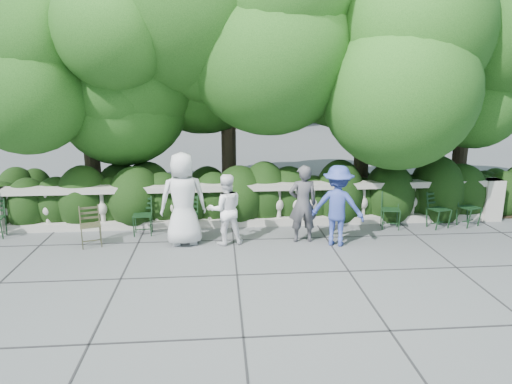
{
  "coord_description": "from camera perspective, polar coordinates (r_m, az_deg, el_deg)",
  "views": [
    {
      "loc": [
        -0.78,
        -8.4,
        3.32
      ],
      "look_at": [
        0.0,
        1.0,
        1.0
      ],
      "focal_mm": 32.0,
      "sensor_mm": 36.0,
      "label": 1
    }
  ],
  "objects": [
    {
      "name": "chair_c",
      "position": [
        10.29,
        -13.95,
        -5.43
      ],
      "size": [
        0.47,
        0.5,
        0.84
      ],
      "primitive_type": null,
      "rotation": [
        0.0,
        0.0,
        0.06
      ],
      "color": "black",
      "rests_on": "ground"
    },
    {
      "name": "chair_d",
      "position": [
        10.84,
        16.43,
        -4.6
      ],
      "size": [
        0.54,
        0.57,
        0.84
      ],
      "primitive_type": null,
      "rotation": [
        0.0,
        0.0,
        -0.24
      ],
      "color": "black",
      "rests_on": "ground"
    },
    {
      "name": "person_older_blue",
      "position": [
        9.43,
        10.16,
        -1.69
      ],
      "size": [
        1.23,
        0.97,
        1.66
      ],
      "primitive_type": "imported",
      "rotation": [
        0.0,
        0.0,
        2.77
      ],
      "color": "#314295",
      "rests_on": "ground"
    },
    {
      "name": "ground",
      "position": [
        9.06,
        0.53,
        -7.67
      ],
      "size": [
        90.0,
        90.0,
        0.0
      ],
      "primitive_type": "plane",
      "color": "#4B4E53",
      "rests_on": "ground"
    },
    {
      "name": "person_businessman",
      "position": [
        9.4,
        -9.1,
        -0.87
      ],
      "size": [
        1.02,
        0.74,
        1.93
      ],
      "primitive_type": "imported",
      "rotation": [
        0.0,
        0.0,
        3.29
      ],
      "color": "silver",
      "rests_on": "ground"
    },
    {
      "name": "person_woman_grey",
      "position": [
        9.53,
        5.87,
        -1.48
      ],
      "size": [
        0.61,
        0.42,
        1.63
      ],
      "primitive_type": "imported",
      "rotation": [
        0.0,
        0.0,
        3.18
      ],
      "color": "#424146",
      "rests_on": "ground"
    },
    {
      "name": "person_casual_man",
      "position": [
        9.38,
        -3.82,
        -2.19
      ],
      "size": [
        0.8,
        0.67,
        1.48
      ],
      "primitive_type": "imported",
      "rotation": [
        0.0,
        0.0,
        3.3
      ],
      "color": "white",
      "rests_on": "ground"
    },
    {
      "name": "tree_canopy",
      "position": [
        11.7,
        2.57,
        16.95
      ],
      "size": [
        15.04,
        6.52,
        6.78
      ],
      "color": "#3F3023",
      "rests_on": "ground"
    },
    {
      "name": "shrub_hedge",
      "position": [
        11.9,
        -0.79,
        -2.38
      ],
      "size": [
        15.0,
        2.6,
        1.7
      ],
      "primitive_type": null,
      "color": "black",
      "rests_on": "ground"
    },
    {
      "name": "chair_b",
      "position": [
        10.21,
        -8.52,
        -5.31
      ],
      "size": [
        0.49,
        0.53,
        0.84
      ],
      "primitive_type": null,
      "rotation": [
        0.0,
        0.0,
        -0.11
      ],
      "color": "black",
      "rests_on": "ground"
    },
    {
      "name": "chair_weathered",
      "position": [
        9.88,
        -19.75,
        -6.66
      ],
      "size": [
        0.56,
        0.59,
        0.84
      ],
      "primitive_type": null,
      "rotation": [
        0.0,
        0.0,
        0.3
      ],
      "color": "black",
      "rests_on": "ground"
    },
    {
      "name": "chair_f",
      "position": [
        11.72,
        25.43,
        -4.02
      ],
      "size": [
        0.59,
        0.61,
        0.84
      ],
      "primitive_type": null,
      "rotation": [
        0.0,
        0.0,
        0.38
      ],
      "color": "black",
      "rests_on": "ground"
    },
    {
      "name": "balustrade",
      "position": [
        10.61,
        -0.36,
        -1.67
      ],
      "size": [
        12.0,
        0.44,
        1.0
      ],
      "color": "#9E998E",
      "rests_on": "ground"
    },
    {
      "name": "chair_e",
      "position": [
        11.29,
        22.21,
        -4.35
      ],
      "size": [
        0.57,
        0.59,
        0.84
      ],
      "primitive_type": null,
      "rotation": [
        0.0,
        0.0,
        0.32
      ],
      "color": "black",
      "rests_on": "ground"
    }
  ]
}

